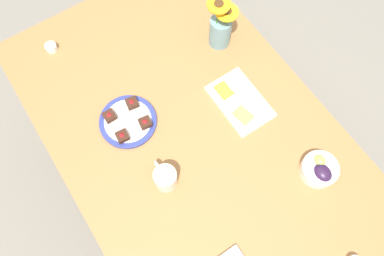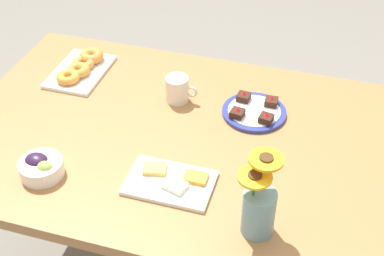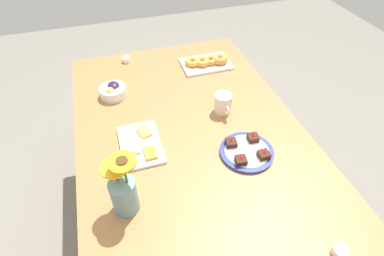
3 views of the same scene
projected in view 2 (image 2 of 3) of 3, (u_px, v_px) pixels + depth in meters
name	position (u px, v px, depth m)	size (l,w,h in m)	color
dining_table	(192.00, 156.00, 1.83)	(1.60, 1.00, 0.74)	#9E6B3D
coffee_mug	(178.00, 89.00, 1.91)	(0.12, 0.08, 0.09)	silver
grape_bowl	(41.00, 167.00, 1.62)	(0.13, 0.13, 0.07)	white
cheese_platter	(171.00, 182.00, 1.60)	(0.26, 0.17, 0.03)	white
croissant_platter	(81.00, 68.00, 2.06)	(0.19, 0.28, 0.05)	white
dessert_plate	(254.00, 111.00, 1.87)	(0.22, 0.22, 0.05)	navy
flower_vase	(259.00, 208.00, 1.41)	(0.11, 0.12, 0.25)	#6B939E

